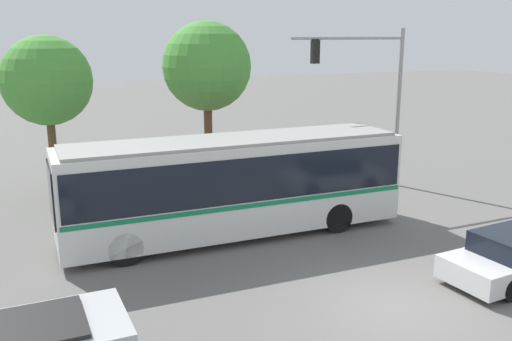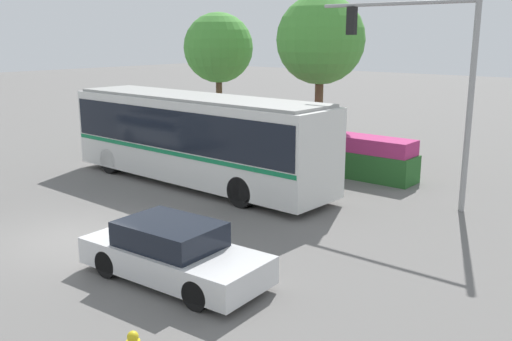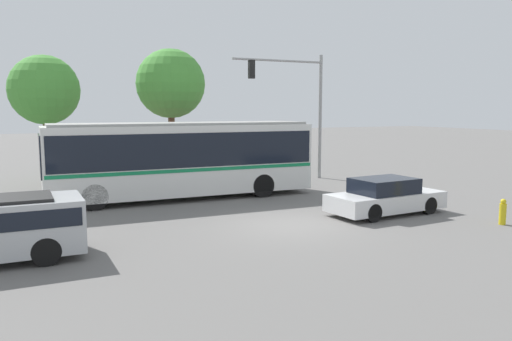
% 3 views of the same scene
% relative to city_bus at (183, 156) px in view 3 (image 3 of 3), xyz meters
% --- Properties ---
extents(ground_plane, '(140.00, 140.00, 0.00)m').
position_rel_city_bus_xyz_m(ground_plane, '(1.61, -6.19, -1.83)').
color(ground_plane, slate).
extents(city_bus, '(11.14, 2.77, 3.22)m').
position_rel_city_bus_xyz_m(city_bus, '(0.00, 0.00, 0.00)').
color(city_bus, silver).
rests_on(city_bus, ground).
extents(sedan_foreground, '(4.46, 2.04, 1.32)m').
position_rel_city_bus_xyz_m(sedan_foreground, '(5.62, -6.24, -1.21)').
color(sedan_foreground, silver).
rests_on(sedan_foreground, ground).
extents(traffic_light_pole, '(5.26, 0.24, 6.64)m').
position_rel_city_bus_xyz_m(traffic_light_pole, '(7.41, 2.88, 2.54)').
color(traffic_light_pole, gray).
rests_on(traffic_light_pole, ground).
extents(flowering_hedge, '(8.84, 1.26, 1.58)m').
position_rel_city_bus_xyz_m(flowering_hedge, '(1.84, 4.71, -1.05)').
color(flowering_hedge, '#286028').
rests_on(flowering_hedge, ground).
extents(street_tree_left, '(3.38, 3.38, 6.39)m').
position_rel_city_bus_xyz_m(street_tree_left, '(-4.92, 6.51, 2.85)').
color(street_tree_left, brown).
rests_on(street_tree_left, ground).
extents(street_tree_centre, '(3.66, 3.66, 6.95)m').
position_rel_city_bus_xyz_m(street_tree_centre, '(1.28, 6.03, 3.25)').
color(street_tree_centre, brown).
rests_on(street_tree_centre, ground).
extents(fire_hydrant, '(0.22, 0.22, 0.86)m').
position_rel_city_bus_xyz_m(fire_hydrant, '(8.00, -9.24, -1.42)').
color(fire_hydrant, gold).
rests_on(fire_hydrant, ground).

